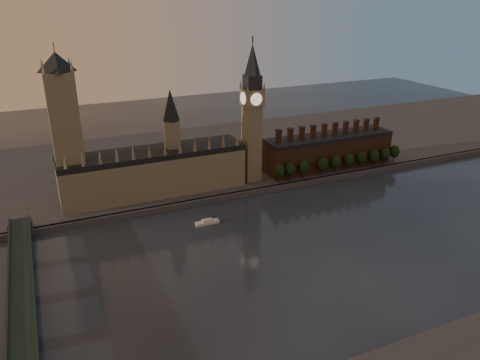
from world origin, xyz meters
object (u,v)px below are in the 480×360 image
(big_ben, at_px, (252,112))
(river_boat, at_px, (207,222))
(victoria_tower, at_px, (65,127))
(westminster_bridge, at_px, (22,315))

(big_ben, relative_size, river_boat, 6.89)
(victoria_tower, xyz_separation_m, river_boat, (74.70, -55.24, -57.90))
(victoria_tower, bearing_deg, westminster_bridge, -106.56)
(river_boat, bearing_deg, big_ben, 43.39)
(big_ben, bearing_deg, westminster_bridge, -145.67)
(big_ben, relative_size, westminster_bridge, 0.54)
(big_ben, height_order, river_boat, big_ben)
(westminster_bridge, bearing_deg, big_ben, 34.33)
(westminster_bridge, height_order, river_boat, westminster_bridge)
(big_ben, height_order, westminster_bridge, big_ben)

